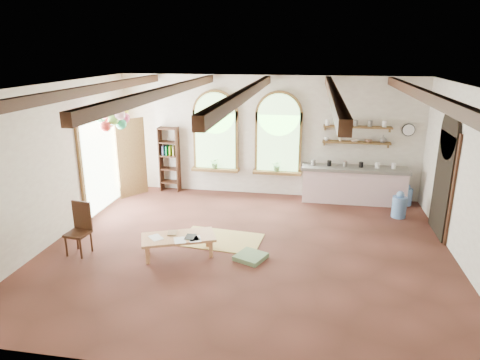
% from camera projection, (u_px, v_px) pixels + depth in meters
% --- Properties ---
extents(floor, '(8.00, 8.00, 0.00)m').
position_uv_depth(floor, '(247.00, 249.00, 8.57)').
color(floor, brown).
rests_on(floor, ground).
extents(ceiling_beams, '(6.20, 6.80, 0.18)m').
position_uv_depth(ceiling_beams, '(248.00, 92.00, 7.66)').
color(ceiling_beams, '#3B2112').
rests_on(ceiling_beams, ceiling).
extents(window_left, '(1.30, 0.28, 2.20)m').
position_uv_depth(window_left, '(215.00, 134.00, 11.54)').
color(window_left, brown).
rests_on(window_left, floor).
extents(window_right, '(1.30, 0.28, 2.20)m').
position_uv_depth(window_right, '(278.00, 136.00, 11.27)').
color(window_right, brown).
rests_on(window_right, floor).
extents(left_doorway, '(0.10, 1.90, 2.50)m').
position_uv_depth(left_doorway, '(101.00, 163.00, 10.56)').
color(left_doorway, brown).
rests_on(left_doorway, floor).
extents(right_doorway, '(0.10, 1.30, 2.40)m').
position_uv_depth(right_doorway, '(443.00, 185.00, 9.02)').
color(right_doorway, black).
rests_on(right_doorway, floor).
extents(kitchen_counter, '(2.68, 0.62, 0.94)m').
position_uv_depth(kitchen_counter, '(353.00, 184.00, 11.07)').
color(kitchen_counter, '#F5D0D9').
rests_on(kitchen_counter, floor).
extents(wall_shelf_lower, '(1.70, 0.24, 0.04)m').
position_uv_depth(wall_shelf_lower, '(356.00, 142.00, 10.92)').
color(wall_shelf_lower, brown).
rests_on(wall_shelf_lower, wall_back).
extents(wall_shelf_upper, '(1.70, 0.24, 0.04)m').
position_uv_depth(wall_shelf_upper, '(357.00, 127.00, 10.81)').
color(wall_shelf_upper, brown).
rests_on(wall_shelf_upper, wall_back).
extents(wall_clock, '(0.32, 0.04, 0.32)m').
position_uv_depth(wall_clock, '(408.00, 130.00, 10.68)').
color(wall_clock, black).
rests_on(wall_clock, wall_back).
extents(bookshelf, '(0.53, 0.32, 1.80)m').
position_uv_depth(bookshelf, '(169.00, 159.00, 11.87)').
color(bookshelf, '#3B2112').
rests_on(bookshelf, floor).
extents(coffee_table, '(1.53, 1.12, 0.40)m').
position_uv_depth(coffee_table, '(178.00, 238.00, 8.23)').
color(coffee_table, tan).
rests_on(coffee_table, floor).
extents(side_chair, '(0.46, 0.46, 1.03)m').
position_uv_depth(side_chair, '(79.00, 239.00, 8.32)').
color(side_chair, '#3B2112').
rests_on(side_chair, floor).
extents(floor_mat, '(1.76, 1.19, 0.02)m').
position_uv_depth(floor_mat, '(221.00, 240.00, 8.97)').
color(floor_mat, tan).
rests_on(floor_mat, floor).
extents(floor_cushion, '(0.67, 0.67, 0.09)m').
position_uv_depth(floor_cushion, '(251.00, 257.00, 8.16)').
color(floor_cushion, '#66875D').
rests_on(floor_cushion, floor).
extents(water_jug_a, '(0.29, 0.29, 0.56)m').
position_uv_depth(water_jug_a, '(406.00, 196.00, 10.93)').
color(water_jug_a, '#5F8DCD').
rests_on(water_jug_a, floor).
extents(water_jug_b, '(0.34, 0.34, 0.65)m').
position_uv_depth(water_jug_b, '(399.00, 206.00, 10.12)').
color(water_jug_b, '#5F8DCD').
rests_on(water_jug_b, floor).
extents(balloon_cluster, '(0.84, 0.94, 1.15)m').
position_uv_depth(balloon_cluster, '(112.00, 117.00, 9.90)').
color(balloon_cluster, white).
rests_on(balloon_cluster, floor).
extents(table_book, '(0.23, 0.29, 0.02)m').
position_uv_depth(table_book, '(168.00, 233.00, 8.34)').
color(table_book, olive).
rests_on(table_book, coffee_table).
extents(tablet, '(0.19, 0.27, 0.01)m').
position_uv_depth(tablet, '(190.00, 237.00, 8.18)').
color(tablet, black).
rests_on(tablet, coffee_table).
extents(potted_plant_left, '(0.27, 0.23, 0.30)m').
position_uv_depth(potted_plant_left, '(215.00, 163.00, 11.67)').
color(potted_plant_left, '#598C4C').
rests_on(potted_plant_left, window_left).
extents(potted_plant_right, '(0.27, 0.23, 0.30)m').
position_uv_depth(potted_plant_right, '(277.00, 166.00, 11.40)').
color(potted_plant_right, '#598C4C').
rests_on(potted_plant_right, window_right).
extents(shelf_cup_a, '(0.12, 0.10, 0.10)m').
position_uv_depth(shelf_cup_a, '(327.00, 139.00, 11.03)').
color(shelf_cup_a, white).
rests_on(shelf_cup_a, wall_shelf_lower).
extents(shelf_cup_b, '(0.10, 0.10, 0.09)m').
position_uv_depth(shelf_cup_b, '(340.00, 139.00, 10.97)').
color(shelf_cup_b, beige).
rests_on(shelf_cup_b, wall_shelf_lower).
extents(shelf_bowl_a, '(0.22, 0.22, 0.05)m').
position_uv_depth(shelf_bowl_a, '(354.00, 141.00, 10.92)').
color(shelf_bowl_a, beige).
rests_on(shelf_bowl_a, wall_shelf_lower).
extents(shelf_bowl_b, '(0.20, 0.20, 0.06)m').
position_uv_depth(shelf_bowl_b, '(368.00, 141.00, 10.86)').
color(shelf_bowl_b, '#8C664C').
rests_on(shelf_bowl_b, wall_shelf_lower).
extents(shelf_vase, '(0.18, 0.18, 0.19)m').
position_uv_depth(shelf_vase, '(383.00, 139.00, 10.79)').
color(shelf_vase, slate).
rests_on(shelf_vase, wall_shelf_lower).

